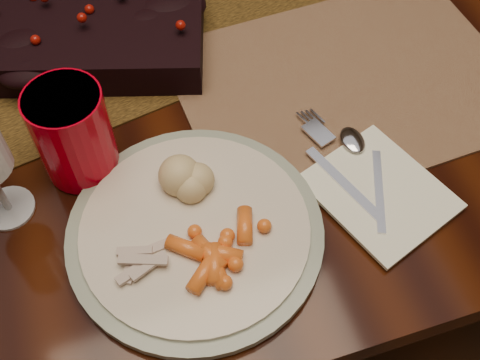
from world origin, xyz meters
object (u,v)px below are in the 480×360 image
object	(u,v)px
turkey_shreds	(141,256)
baby_carrots	(229,246)
centerpiece	(77,33)
red_cup	(73,133)
placemat_main	(347,83)
dining_table	(188,190)
dinner_plate	(195,231)
napkin	(379,192)
mashed_potatoes	(195,179)

from	to	relation	value
turkey_shreds	baby_carrots	bearing A→B (deg)	-11.09
centerpiece	turkey_shreds	bearing A→B (deg)	-88.50
baby_carrots	red_cup	distance (m)	0.23
placemat_main	dining_table	bearing A→B (deg)	143.69
dinner_plate	turkey_shreds	world-z (taller)	turkey_shreds
red_cup	turkey_shreds	bearing A→B (deg)	-76.10
turkey_shreds	red_cup	distance (m)	0.17
dinner_plate	baby_carrots	xyz separation A→B (m)	(0.03, -0.04, 0.02)
dinner_plate	napkin	distance (m)	0.23
dinner_plate	mashed_potatoes	bearing A→B (deg)	73.34
placemat_main	baby_carrots	size ratio (longest dim) A/B	4.13
dinner_plate	dining_table	bearing A→B (deg)	81.53
dining_table	turkey_shreds	bearing A→B (deg)	-108.80
centerpiece	red_cup	size ratio (longest dim) A/B	2.83
centerpiece	placemat_main	distance (m)	0.39
centerpiece	placemat_main	bearing A→B (deg)	-27.21
dining_table	placemat_main	distance (m)	0.46
dining_table	baby_carrots	distance (m)	0.54
centerpiece	dinner_plate	xyz separation A→B (m)	(0.08, -0.35, -0.03)
dining_table	turkey_shreds	xyz separation A→B (m)	(-0.11, -0.34, 0.40)
dinner_plate	turkey_shreds	size ratio (longest dim) A/B	3.90
centerpiece	mashed_potatoes	world-z (taller)	centerpiece
placemat_main	dinner_plate	bearing A→B (deg)	-151.05
dinner_plate	mashed_potatoes	size ratio (longest dim) A/B	3.51
napkin	mashed_potatoes	bearing A→B (deg)	143.48
dining_table	baby_carrots	xyz separation A→B (m)	(-0.02, -0.35, 0.40)
red_cup	dining_table	bearing A→B (deg)	48.20
turkey_shreds	napkin	bearing A→B (deg)	1.51
placemat_main	mashed_potatoes	distance (m)	0.28
placemat_main	red_cup	world-z (taller)	red_cup
baby_carrots	centerpiece	bearing A→B (deg)	105.28
placemat_main	red_cup	bearing A→B (deg)	-179.03
placemat_main	turkey_shreds	size ratio (longest dim) A/B	5.99
placemat_main	red_cup	size ratio (longest dim) A/B	3.68
mashed_potatoes	turkey_shreds	size ratio (longest dim) A/B	1.11
placemat_main	baby_carrots	distance (m)	0.32
baby_carrots	red_cup	size ratio (longest dim) A/B	0.89
baby_carrots	turkey_shreds	size ratio (longest dim) A/B	1.45
placemat_main	dinner_plate	size ratio (longest dim) A/B	1.54
mashed_potatoes	turkey_shreds	xyz separation A→B (m)	(-0.08, -0.07, -0.01)
napkin	turkey_shreds	bearing A→B (deg)	161.36
centerpiece	napkin	bearing A→B (deg)	-49.64
placemat_main	mashed_potatoes	size ratio (longest dim) A/B	5.40
turkey_shreds	dinner_plate	bearing A→B (deg)	17.40
placemat_main	mashed_potatoes	bearing A→B (deg)	-158.05
baby_carrots	red_cup	bearing A→B (deg)	126.99
dining_table	centerpiece	size ratio (longest dim) A/B	5.05
napkin	red_cup	distance (m)	0.38
dining_table	mashed_potatoes	distance (m)	0.50
centerpiece	red_cup	world-z (taller)	red_cup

